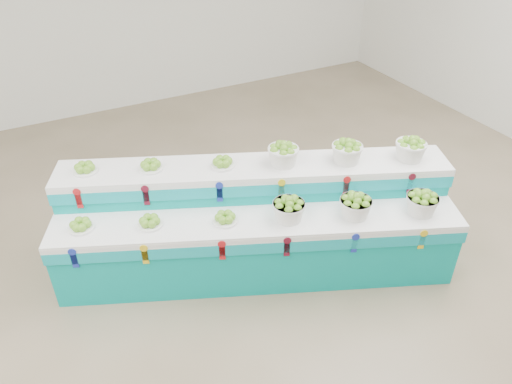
% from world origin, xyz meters
% --- Properties ---
extents(ground, '(10.00, 10.00, 0.00)m').
position_xyz_m(ground, '(0.00, 0.00, 0.00)').
color(ground, brown).
rests_on(ground, ground).
extents(display_stand, '(3.84, 2.34, 1.02)m').
position_xyz_m(display_stand, '(0.44, 0.65, 0.51)').
color(display_stand, '#059D98').
rests_on(display_stand, ground).
extents(plate_lower_left, '(0.30, 0.30, 0.10)m').
position_xyz_m(plate_lower_left, '(-1.09, 1.04, 0.77)').
color(plate_lower_left, white).
rests_on(plate_lower_left, display_stand).
extents(plate_lower_mid, '(0.30, 0.30, 0.10)m').
position_xyz_m(plate_lower_mid, '(-0.54, 0.81, 0.77)').
color(plate_lower_mid, white).
rests_on(plate_lower_mid, display_stand).
extents(plate_lower_right, '(0.30, 0.30, 0.10)m').
position_xyz_m(plate_lower_right, '(0.08, 0.55, 0.77)').
color(plate_lower_right, white).
rests_on(plate_lower_right, display_stand).
extents(basket_lower_left, '(0.38, 0.38, 0.22)m').
position_xyz_m(basket_lower_left, '(0.60, 0.33, 0.83)').
color(basket_lower_left, silver).
rests_on(basket_lower_left, display_stand).
extents(basket_lower_mid, '(0.38, 0.38, 0.22)m').
position_xyz_m(basket_lower_mid, '(1.17, 0.10, 0.83)').
color(basket_lower_mid, silver).
rests_on(basket_lower_mid, display_stand).
extents(basket_lower_right, '(0.38, 0.38, 0.22)m').
position_xyz_m(basket_lower_right, '(1.74, -0.14, 0.83)').
color(basket_lower_right, silver).
rests_on(basket_lower_right, display_stand).
extents(plate_upper_left, '(0.30, 0.30, 0.10)m').
position_xyz_m(plate_upper_left, '(-0.91, 1.47, 1.07)').
color(plate_upper_left, white).
rests_on(plate_upper_left, display_stand).
extents(plate_upper_mid, '(0.30, 0.30, 0.10)m').
position_xyz_m(plate_upper_mid, '(-0.36, 1.24, 1.07)').
color(plate_upper_mid, white).
rests_on(plate_upper_mid, display_stand).
extents(plate_upper_right, '(0.30, 0.30, 0.10)m').
position_xyz_m(plate_upper_right, '(0.26, 0.98, 1.07)').
color(plate_upper_right, white).
rests_on(plate_upper_right, display_stand).
extents(basket_upper_left, '(0.38, 0.38, 0.22)m').
position_xyz_m(basket_upper_left, '(0.78, 0.76, 1.13)').
color(basket_upper_left, silver).
rests_on(basket_upper_left, display_stand).
extents(basket_upper_mid, '(0.38, 0.38, 0.22)m').
position_xyz_m(basket_upper_mid, '(1.34, 0.53, 1.13)').
color(basket_upper_mid, silver).
rests_on(basket_upper_mid, display_stand).
extents(basket_upper_right, '(0.38, 0.38, 0.22)m').
position_xyz_m(basket_upper_right, '(1.92, 0.29, 1.13)').
color(basket_upper_right, silver).
rests_on(basket_upper_right, display_stand).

